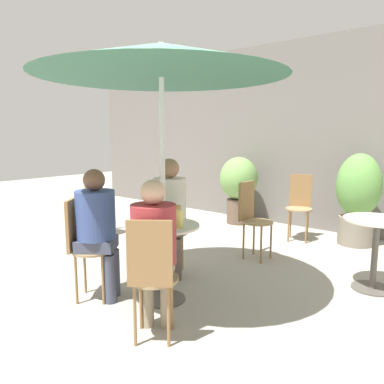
% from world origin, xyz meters
% --- Properties ---
extents(ground_plane, '(20.00, 20.00, 0.00)m').
position_xyz_m(ground_plane, '(0.00, 0.00, 0.00)').
color(ground_plane, '#9E998E').
extents(storefront_wall, '(10.00, 0.06, 3.00)m').
position_xyz_m(storefront_wall, '(0.00, 3.42, 1.50)').
color(storefront_wall, slate).
rests_on(storefront_wall, ground_plane).
extents(cafe_table_near, '(0.65, 0.65, 0.71)m').
position_xyz_m(cafe_table_near, '(0.18, -0.06, 0.51)').
color(cafe_table_near, '#514C47').
rests_on(cafe_table_near, ground_plane).
extents(cafe_table_far, '(0.61, 0.61, 0.71)m').
position_xyz_m(cafe_table_far, '(1.58, 1.43, 0.50)').
color(cafe_table_far, '#514C47').
rests_on(cafe_table_far, ground_plane).
extents(bistro_chair_0, '(0.42, 0.43, 0.94)m').
position_xyz_m(bistro_chair_0, '(-0.28, 0.52, 0.56)').
color(bistro_chair_0, '#997F56').
rests_on(bistro_chair_0, ground_plane).
extents(bistro_chair_1, '(0.43, 0.42, 0.94)m').
position_xyz_m(bistro_chair_1, '(-0.41, -0.52, 0.56)').
color(bistro_chair_1, '#997F56').
rests_on(bistro_chair_1, ground_plane).
extents(bistro_chair_2, '(0.42, 0.43, 0.94)m').
position_xyz_m(bistro_chair_2, '(0.63, -0.65, 0.56)').
color(bistro_chair_2, '#997F56').
rests_on(bistro_chair_2, ground_plane).
extents(bistro_chair_3, '(0.39, 0.41, 0.94)m').
position_xyz_m(bistro_chair_3, '(0.25, 2.66, 0.56)').
color(bistro_chair_3, '#997F56').
rests_on(bistro_chair_3, ground_plane).
extents(bistro_chair_4, '(0.37, 0.37, 0.94)m').
position_xyz_m(bistro_chair_4, '(0.15, 1.50, 0.56)').
color(bistro_chair_4, '#997F56').
rests_on(bistro_chair_4, ground_plane).
extents(bistro_chair_5, '(0.37, 0.37, 0.94)m').
position_xyz_m(bistro_chair_5, '(-2.23, 0.96, 0.56)').
color(bistro_chair_5, '#997F56').
rests_on(bistro_chair_5, ground_plane).
extents(seated_person_0, '(0.44, 0.44, 1.26)m').
position_xyz_m(seated_person_0, '(-0.19, 0.41, 0.75)').
color(seated_person_0, brown).
rests_on(seated_person_0, ground_plane).
extents(seated_person_1, '(0.45, 0.44, 1.21)m').
position_xyz_m(seated_person_1, '(-0.29, -0.43, 0.72)').
color(seated_person_1, '#42475B').
rests_on(seated_person_1, ground_plane).
extents(seated_person_2, '(0.42, 0.43, 1.19)m').
position_xyz_m(seated_person_2, '(0.54, -0.53, 0.71)').
color(seated_person_2, gray).
rests_on(seated_person_2, ground_plane).
extents(beer_glass_0, '(0.06, 0.06, 0.15)m').
position_xyz_m(beer_glass_0, '(0.18, 0.13, 0.78)').
color(beer_glass_0, '#B28433').
rests_on(beer_glass_0, cafe_table_near).
extents(beer_glass_1, '(0.07, 0.07, 0.15)m').
position_xyz_m(beer_glass_1, '(-0.01, -0.02, 0.78)').
color(beer_glass_1, beige).
rests_on(beer_glass_1, cafe_table_near).
extents(beer_glass_2, '(0.07, 0.07, 0.18)m').
position_xyz_m(beer_glass_2, '(0.13, -0.24, 0.80)').
color(beer_glass_2, beige).
rests_on(beer_glass_2, cafe_table_near).
extents(beer_glass_3, '(0.06, 0.06, 0.15)m').
position_xyz_m(beer_glass_3, '(0.36, -0.05, 0.79)').
color(beer_glass_3, '#DBC65B').
rests_on(beer_glass_3, cafe_table_near).
extents(potted_plant_0, '(0.64, 0.64, 1.14)m').
position_xyz_m(potted_plant_0, '(-0.97, 2.93, 0.68)').
color(potted_plant_0, brown).
rests_on(potted_plant_0, ground_plane).
extents(potted_plant_1, '(0.59, 0.59, 1.26)m').
position_xyz_m(potted_plant_1, '(0.97, 2.92, 0.68)').
color(potted_plant_1, slate).
rests_on(potted_plant_1, ground_plane).
extents(umbrella, '(2.15, 2.15, 2.27)m').
position_xyz_m(umbrella, '(0.18, -0.06, 2.13)').
color(umbrella, silver).
rests_on(umbrella, ground_plane).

